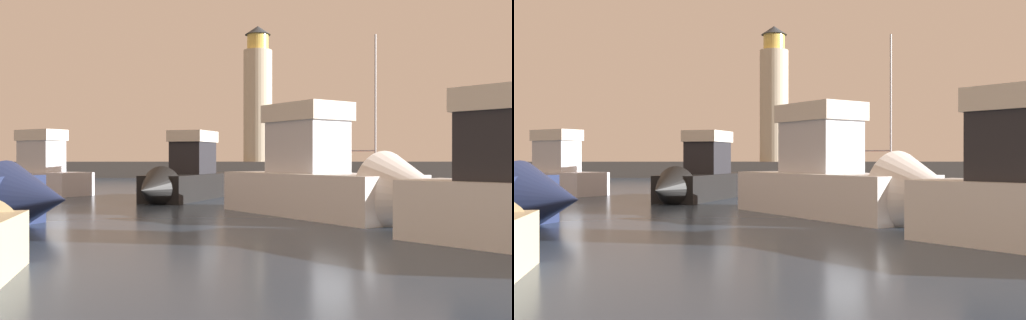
# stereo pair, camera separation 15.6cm
# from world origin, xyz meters

# --- Properties ---
(ground_plane) EXTENTS (220.00, 220.00, 0.00)m
(ground_plane) POSITION_xyz_m (0.00, 28.99, 0.00)
(ground_plane) COLOR #2D3D51
(breakwater) EXTENTS (59.86, 4.05, 1.64)m
(breakwater) POSITION_xyz_m (0.00, 57.99, 0.82)
(breakwater) COLOR #423F3D
(breakwater) RESTS_ON ground_plane
(lighthouse) EXTENTS (3.01, 3.01, 14.26)m
(lighthouse) POSITION_xyz_m (-0.22, 57.99, 8.39)
(lighthouse) COLOR beige
(lighthouse) RESTS_ON breakwater
(motorboat_0) EXTENTS (7.69, 9.54, 4.56)m
(motorboat_0) POSITION_xyz_m (1.19, 17.48, 1.14)
(motorboat_0) COLOR white
(motorboat_0) RESTS_ON ground_plane
(motorboat_2) EXTENTS (7.98, 6.17, 3.91)m
(motorboat_2) POSITION_xyz_m (-14.12, 30.73, 1.06)
(motorboat_2) COLOR silver
(motorboat_2) RESTS_ON ground_plane
(motorboat_6) EXTENTS (4.53, 8.19, 3.65)m
(motorboat_6) POSITION_xyz_m (-4.95, 25.72, 1.06)
(motorboat_6) COLOR black
(motorboat_6) RESTS_ON ground_plane
(sailboat_moored) EXTENTS (6.29, 4.38, 9.63)m
(sailboat_moored) POSITION_xyz_m (5.59, 33.51, 0.52)
(sailboat_moored) COLOR #B21E1E
(sailboat_moored) RESTS_ON ground_plane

